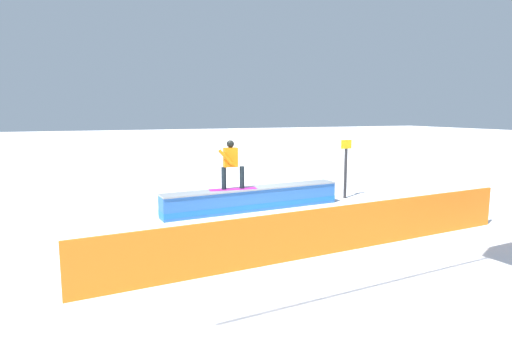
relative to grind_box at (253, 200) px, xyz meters
name	(u,v)px	position (x,y,z in m)	size (l,w,h in m)	color
ground_plane	(253,210)	(0.00, 0.00, -0.31)	(120.00, 120.00, 0.00)	white
grind_box	(253,200)	(0.00, 0.00, 0.00)	(5.70, 1.10, 0.69)	blue
snowboarder	(231,163)	(0.72, 0.05, 1.17)	(1.43, 0.43, 1.45)	#B41E95
safety_fence	(330,231)	(0.00, 4.31, 0.19)	(10.24, 0.06, 1.00)	orange
trail_marker	(346,167)	(-3.58, -0.44, 0.76)	(0.40, 0.10, 2.01)	#262628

